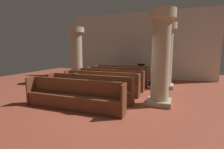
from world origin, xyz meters
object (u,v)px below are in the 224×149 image
(lectern, at_px, (141,73))
(hymn_book, at_px, (75,74))
(pillar_far_side, at_px, (76,54))
(pew_row_2, at_px, (109,79))
(pew_row_3, at_px, (100,82))
(pew_row_5, at_px, (73,94))
(pillar_aisle_side, at_px, (165,55))
(pew_row_0, at_px, (122,73))
(pew_row_4, at_px, (89,87))
(pew_row_1, at_px, (116,76))
(pillar_aisle_rear, at_px, (161,57))
(kneeler_box_navy, at_px, (152,83))

(lectern, xyz_separation_m, hymn_book, (-1.72, -5.13, 0.53))
(pillar_far_side, height_order, lectern, pillar_far_side)
(pillar_far_side, distance_m, hymn_book, 3.57)
(pew_row_2, bearing_deg, pew_row_3, -90.00)
(pew_row_5, height_order, pillar_aisle_side, pillar_aisle_side)
(pew_row_0, xyz_separation_m, pew_row_5, (0.00, -5.34, 0.00))
(pew_row_4, xyz_separation_m, lectern, (0.99, 5.31, -0.06))
(pew_row_2, relative_size, lectern, 3.26)
(pew_row_0, relative_size, pew_row_3, 1.00)
(pew_row_4, bearing_deg, pew_row_3, 90.00)
(lectern, bearing_deg, pew_row_1, -115.16)
(pew_row_0, bearing_deg, pillar_aisle_rear, -56.05)
(kneeler_box_navy, bearing_deg, pew_row_1, -165.57)
(pew_row_4, bearing_deg, hymn_book, 166.06)
(pew_row_0, xyz_separation_m, lectern, (0.99, 1.04, -0.06))
(pew_row_1, bearing_deg, pew_row_3, -90.00)
(pew_row_4, bearing_deg, pew_row_2, 90.00)
(pillar_far_side, bearing_deg, pew_row_0, 23.53)
(pew_row_2, relative_size, kneeler_box_navy, 9.61)
(pew_row_2, xyz_separation_m, hymn_book, (-0.73, -1.96, 0.47))
(lectern, distance_m, kneeler_box_navy, 1.89)
(pew_row_5, xyz_separation_m, pillar_aisle_side, (2.59, 4.45, 1.19))
(pew_row_5, bearing_deg, pew_row_4, 90.00)
(pew_row_3, bearing_deg, pillar_aisle_side, 41.69)
(pew_row_5, bearing_deg, kneeler_box_navy, 68.08)
(hymn_book, bearing_deg, pillar_far_side, 121.32)
(pew_row_1, relative_size, hymn_book, 16.60)
(pew_row_5, bearing_deg, pew_row_1, 90.00)
(pew_row_0, bearing_deg, kneeler_box_navy, -16.68)
(pew_row_1, height_order, pew_row_5, same)
(pillar_aisle_rear, bearing_deg, hymn_book, -175.89)
(pew_row_1, xyz_separation_m, pillar_far_side, (-2.54, -0.04, 1.19))
(pew_row_3, distance_m, pillar_far_side, 3.51)
(pew_row_0, bearing_deg, pillar_far_side, -156.47)
(pillar_aisle_side, xyz_separation_m, kneeler_box_navy, (-0.68, 0.32, -1.57))
(pillar_aisle_rear, bearing_deg, pew_row_0, 123.95)
(pew_row_4, relative_size, pillar_aisle_side, 1.08)
(pillar_aisle_side, xyz_separation_m, pillar_aisle_rear, (-0.00, -2.96, -0.00))
(pew_row_3, distance_m, kneeler_box_navy, 3.28)
(pew_row_1, bearing_deg, lectern, 64.84)
(pew_row_2, height_order, lectern, lectern)
(hymn_book, bearing_deg, pillar_aisle_side, 43.90)
(pillar_aisle_rear, relative_size, lectern, 3.02)
(pew_row_5, height_order, hymn_book, hymn_book)
(pew_row_0, height_order, pillar_aisle_rear, pillar_aisle_rear)
(pew_row_4, xyz_separation_m, pew_row_5, (0.00, -1.07, 0.00))
(hymn_book, bearing_deg, pew_row_1, 76.45)
(pew_row_0, bearing_deg, pillar_aisle_side, -19.02)
(pillar_aisle_side, bearing_deg, pillar_aisle_rear, -90.00)
(pew_row_1, height_order, pew_row_3, same)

